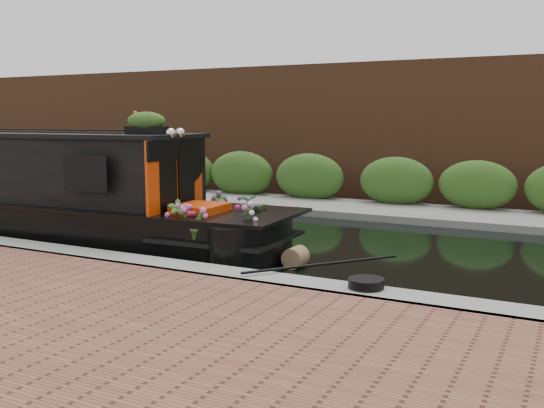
% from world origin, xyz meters
% --- Properties ---
extents(ground, '(80.00, 80.00, 0.00)m').
position_xyz_m(ground, '(0.00, 0.00, 0.00)').
color(ground, black).
rests_on(ground, ground).
extents(near_bank_coping, '(40.00, 0.60, 0.50)m').
position_xyz_m(near_bank_coping, '(0.00, -3.30, 0.00)').
color(near_bank_coping, gray).
rests_on(near_bank_coping, ground).
extents(far_bank_path, '(40.00, 2.40, 0.34)m').
position_xyz_m(far_bank_path, '(0.00, 4.20, 0.00)').
color(far_bank_path, slate).
rests_on(far_bank_path, ground).
extents(far_hedge, '(40.00, 1.10, 2.80)m').
position_xyz_m(far_hedge, '(0.00, 5.10, 0.00)').
color(far_hedge, '#30541C').
rests_on(far_hedge, ground).
extents(far_brick_wall, '(40.00, 1.00, 8.00)m').
position_xyz_m(far_brick_wall, '(0.00, 7.20, 0.00)').
color(far_brick_wall, brown).
rests_on(far_brick_wall, ground).
extents(narrowboat, '(11.63, 2.54, 2.71)m').
position_xyz_m(narrowboat, '(-3.62, -1.75, 0.81)').
color(narrowboat, black).
rests_on(narrowboat, ground).
extents(rope_fender, '(0.34, 0.36, 0.34)m').
position_xyz_m(rope_fender, '(2.66, -1.75, 0.17)').
color(rope_fender, '#7F6143').
rests_on(rope_fender, ground).
extents(coiled_mooring_rope, '(0.46, 0.46, 0.12)m').
position_xyz_m(coiled_mooring_rope, '(4.32, -3.19, 0.31)').
color(coiled_mooring_rope, black).
rests_on(coiled_mooring_rope, near_bank_coping).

